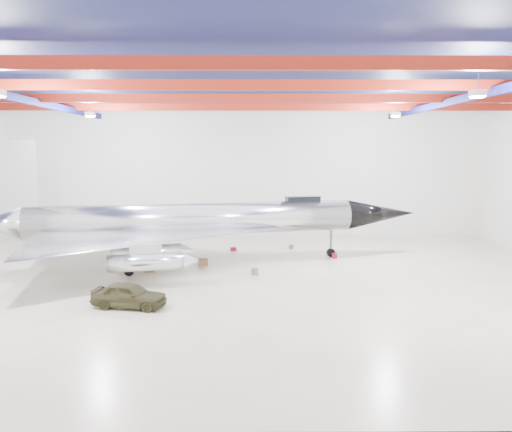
{
  "coord_description": "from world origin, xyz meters",
  "views": [
    {
      "loc": [
        0.6,
        -27.21,
        7.32
      ],
      "look_at": [
        0.81,
        2.0,
        3.48
      ],
      "focal_mm": 35.0,
      "sensor_mm": 36.0,
      "label": 1
    }
  ],
  "objects": [
    {
      "name": "floor",
      "position": [
        0.0,
        0.0,
        0.0
      ],
      "size": [
        40.0,
        40.0,
        0.0
      ],
      "primitive_type": "plane",
      "color": "#B9B093",
      "rests_on": "ground"
    },
    {
      "name": "wall_back",
      "position": [
        0.0,
        15.0,
        5.5
      ],
      "size": [
        40.0,
        0.0,
        40.0
      ],
      "primitive_type": "plane",
      "rotation": [
        1.57,
        0.0,
        0.0
      ],
      "color": "silver",
      "rests_on": "floor"
    },
    {
      "name": "ceiling",
      "position": [
        0.0,
        0.0,
        11.0
      ],
      "size": [
        40.0,
        40.0,
        0.0
      ],
      "primitive_type": "plane",
      "rotation": [
        3.14,
        0.0,
        0.0
      ],
      "color": "#0A0F38",
      "rests_on": "wall_back"
    },
    {
      "name": "ceiling_structure",
      "position": [
        0.0,
        0.0,
        10.32
      ],
      "size": [
        39.5,
        29.5,
        1.08
      ],
      "color": "maroon",
      "rests_on": "ceiling"
    },
    {
      "name": "jet_aircraft",
      "position": [
        -3.18,
        4.87,
        2.61
      ],
      "size": [
        28.93,
        19.61,
        7.95
      ],
      "rotation": [
        0.0,
        0.0,
        0.2
      ],
      "color": "silver",
      "rests_on": "floor"
    },
    {
      "name": "jeep",
      "position": [
        -5.19,
        -4.47,
        0.6
      ],
      "size": [
        3.69,
        2.01,
        1.19
      ],
      "primitive_type": "imported",
      "rotation": [
        0.0,
        0.0,
        1.39
      ],
      "color": "#34321A",
      "rests_on": "floor"
    },
    {
      "name": "crate_ply",
      "position": [
        -5.69,
        2.49,
        0.21
      ],
      "size": [
        0.73,
        0.66,
        0.41
      ],
      "primitive_type": "cube",
      "rotation": [
        0.0,
        0.0,
        0.39
      ],
      "color": "olive",
      "rests_on": "floor"
    },
    {
      "name": "toolbox_red",
      "position": [
        -0.8,
        8.78,
        0.14
      ],
      "size": [
        0.47,
        0.42,
        0.28
      ],
      "primitive_type": "cube",
      "rotation": [
        0.0,
        0.0,
        0.29
      ],
      "color": "maroon",
      "rests_on": "floor"
    },
    {
      "name": "engine_drum",
      "position": [
        0.73,
        1.69,
        0.19
      ],
      "size": [
        0.42,
        0.42,
        0.38
      ],
      "primitive_type": "cylinder",
      "rotation": [
        0.0,
        0.0,
        -0.0
      ],
      "color": "#59595B",
      "rests_on": "floor"
    },
    {
      "name": "crate_small",
      "position": [
        -7.77,
        7.01,
        0.12
      ],
      "size": [
        0.37,
        0.3,
        0.25
      ],
      "primitive_type": "cube",
      "rotation": [
        0.0,
        0.0,
        -0.05
      ],
      "color": "#59595B",
      "rests_on": "floor"
    },
    {
      "name": "tool_chest",
      "position": [
        6.23,
        6.27,
        0.17
      ],
      "size": [
        0.43,
        0.43,
        0.34
      ],
      "primitive_type": "cylinder",
      "rotation": [
        0.0,
        0.0,
        -0.14
      ],
      "color": "maroon",
      "rests_on": "floor"
    },
    {
      "name": "oil_barrel",
      "position": [
        -2.58,
        4.16,
        0.21
      ],
      "size": [
        0.65,
        0.54,
        0.43
      ],
      "primitive_type": "cube",
      "rotation": [
        0.0,
        0.0,
        0.08
      ],
      "color": "olive",
      "rests_on": "floor"
    },
    {
      "name": "spares_box",
      "position": [
        3.51,
        9.67,
        0.16
      ],
      "size": [
        0.44,
        0.44,
        0.31
      ],
      "primitive_type": "cylinder",
      "rotation": [
        0.0,
        0.0,
        -0.31
      ],
      "color": "#59595B",
      "rests_on": "floor"
    }
  ]
}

